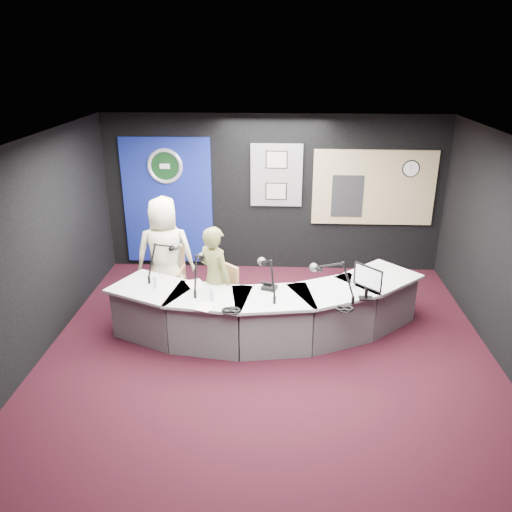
{
  "coord_description": "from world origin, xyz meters",
  "views": [
    {
      "loc": [
        0.13,
        -5.87,
        3.8
      ],
      "look_at": [
        -0.2,
        0.8,
        1.1
      ],
      "focal_mm": 36.0,
      "sensor_mm": 36.0,
      "label": 1
    }
  ],
  "objects_px": {
    "armchair_right": "(216,296)",
    "broadcast_desk": "(266,310)",
    "armchair_left": "(167,278)",
    "person_woman": "(215,279)",
    "person_man": "(165,254)"
  },
  "relations": [
    {
      "from": "armchair_right",
      "to": "person_woman",
      "type": "distance_m",
      "value": 0.26
    },
    {
      "from": "broadcast_desk",
      "to": "person_woman",
      "type": "relative_size",
      "value": 2.87
    },
    {
      "from": "armchair_right",
      "to": "broadcast_desk",
      "type": "bearing_deg",
      "value": 32.61
    },
    {
      "from": "person_man",
      "to": "armchair_right",
      "type": "bearing_deg",
      "value": 135.2
    },
    {
      "from": "person_man",
      "to": "broadcast_desk",
      "type": "bearing_deg",
      "value": 145.76
    },
    {
      "from": "armchair_left",
      "to": "armchair_right",
      "type": "relative_size",
      "value": 0.95
    },
    {
      "from": "armchair_left",
      "to": "person_man",
      "type": "distance_m",
      "value": 0.4
    },
    {
      "from": "broadcast_desk",
      "to": "armchair_left",
      "type": "relative_size",
      "value": 4.56
    },
    {
      "from": "armchair_right",
      "to": "person_man",
      "type": "relative_size",
      "value": 0.58
    },
    {
      "from": "broadcast_desk",
      "to": "person_woman",
      "type": "distance_m",
      "value": 0.84
    },
    {
      "from": "broadcast_desk",
      "to": "armchair_right",
      "type": "xyz_separation_m",
      "value": [
        -0.72,
        0.14,
        0.14
      ]
    },
    {
      "from": "person_woman",
      "to": "armchair_left",
      "type": "bearing_deg",
      "value": 0.72
    },
    {
      "from": "armchair_left",
      "to": "armchair_right",
      "type": "bearing_deg",
      "value": -32.34
    },
    {
      "from": "broadcast_desk",
      "to": "person_woman",
      "type": "xyz_separation_m",
      "value": [
        -0.72,
        0.14,
        0.41
      ]
    },
    {
      "from": "person_woman",
      "to": "armchair_right",
      "type": "bearing_deg",
      "value": 36.94
    }
  ]
}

